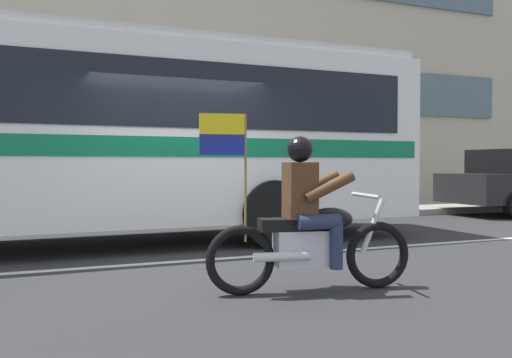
% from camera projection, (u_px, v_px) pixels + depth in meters
% --- Properties ---
extents(ground_plane, '(60.00, 60.00, 0.00)m').
position_uv_depth(ground_plane, '(182.00, 254.00, 7.67)').
color(ground_plane, '#2B2B2D').
extents(sidewalk_curb, '(28.00, 3.80, 0.15)m').
position_uv_depth(sidewalk_curb, '(128.00, 216.00, 12.40)').
color(sidewalk_curb, gray).
rests_on(sidewalk_curb, ground_plane).
extents(lane_center_stripe, '(26.60, 0.14, 0.01)m').
position_uv_depth(lane_center_stripe, '(193.00, 260.00, 7.12)').
color(lane_center_stripe, silver).
rests_on(lane_center_stripe, ground_plane).
extents(office_building_facade, '(28.00, 0.89, 10.23)m').
position_uv_depth(office_building_facade, '(113.00, 21.00, 14.37)').
color(office_building_facade, '#B2A893').
rests_on(office_building_facade, ground_plane).
extents(transit_bus, '(12.28, 2.81, 3.22)m').
position_uv_depth(transit_bus, '(35.00, 124.00, 8.00)').
color(transit_bus, white).
rests_on(transit_bus, ground_plane).
extents(motorcycle_with_rider, '(2.17, 0.70, 1.78)m').
position_uv_depth(motorcycle_with_rider, '(309.00, 226.00, 5.39)').
color(motorcycle_with_rider, black).
rests_on(motorcycle_with_rider, ground_plane).
extents(fire_hydrant, '(0.22, 0.30, 0.75)m').
position_uv_depth(fire_hydrant, '(227.00, 197.00, 12.47)').
color(fire_hydrant, gold).
rests_on(fire_hydrant, sidewalk_curb).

